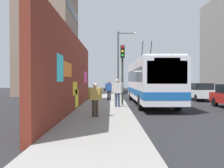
% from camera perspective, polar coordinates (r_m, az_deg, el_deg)
% --- Properties ---
extents(ground_plane, '(80.00, 80.00, 0.00)m').
position_cam_1_polar(ground_plane, '(17.26, 3.54, -5.22)').
color(ground_plane, '#232326').
extents(sidewalk_slab, '(48.00, 3.20, 0.15)m').
position_cam_1_polar(sidewalk_slab, '(17.23, -1.80, -4.98)').
color(sidewalk_slab, gray).
rests_on(sidewalk_slab, ground_plane).
extents(graffiti_wall, '(15.14, 0.32, 4.49)m').
position_cam_1_polar(graffiti_wall, '(13.89, -9.46, 2.54)').
color(graffiti_wall, maroon).
rests_on(graffiti_wall, ground_plane).
extents(building_far_left, '(9.79, 6.17, 21.94)m').
position_cam_1_polar(building_far_left, '(33.11, -14.94, 16.88)').
color(building_far_left, gray).
rests_on(building_far_left, ground_plane).
extents(city_bus, '(11.47, 2.52, 5.03)m').
position_cam_1_polar(city_bus, '(18.19, 9.04, 0.79)').
color(city_bus, silver).
rests_on(city_bus, ground_plane).
extents(parked_car_white, '(4.09, 1.78, 1.58)m').
position_cam_1_polar(parked_car_white, '(23.03, 20.47, -1.66)').
color(parked_car_white, white).
rests_on(parked_car_white, ground_plane).
extents(parked_car_silver, '(4.57, 1.90, 1.58)m').
position_cam_1_polar(parked_car_silver, '(28.70, 16.26, -1.14)').
color(parked_car_silver, '#B7B7BC').
rests_on(parked_car_silver, ground_plane).
extents(pedestrian_midblock, '(0.22, 0.74, 1.64)m').
position_cam_1_polar(pedestrian_midblock, '(20.11, -0.74, -1.19)').
color(pedestrian_midblock, '#1E1E2D').
rests_on(pedestrian_midblock, sidewalk_slab).
extents(pedestrian_near_wall, '(0.22, 0.64, 1.56)m').
position_cam_1_polar(pedestrian_near_wall, '(10.97, -4.09, -3.20)').
color(pedestrian_near_wall, '#3F3326').
rests_on(pedestrian_near_wall, sidewalk_slab).
extents(pedestrian_at_curb, '(0.24, 0.70, 1.77)m').
position_cam_1_polar(pedestrian_at_curb, '(15.01, 1.29, -1.53)').
color(pedestrian_at_curb, '#2D3F59').
rests_on(pedestrian_at_curb, sidewalk_slab).
extents(traffic_light, '(0.49, 0.28, 4.08)m').
position_cam_1_polar(traffic_light, '(16.12, 2.55, 4.68)').
color(traffic_light, '#2D382D').
rests_on(traffic_light, sidewalk_slab).
extents(street_lamp, '(0.44, 1.93, 6.45)m').
position_cam_1_polar(street_lamp, '(23.24, 2.04, 5.95)').
color(street_lamp, '#4C4C51').
rests_on(street_lamp, sidewalk_slab).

